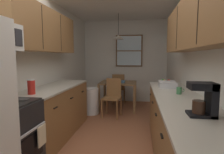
{
  "coord_description": "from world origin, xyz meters",
  "views": [
    {
      "loc": [
        0.48,
        -2.21,
        1.41
      ],
      "look_at": [
        -0.09,
        1.5,
        1.0
      ],
      "focal_mm": 29.37,
      "sensor_mm": 36.0,
      "label": 1
    }
  ],
  "objects_px": {
    "trash_bin": "(91,101)",
    "storage_canister": "(31,87)",
    "mug_by_coffeemaker": "(179,91)",
    "table_serving_bowl": "(122,82)",
    "dining_table": "(118,86)",
    "fruit_bowl": "(166,82)",
    "dining_chair_far": "(118,87)",
    "dish_rack": "(167,84)",
    "coffee_maker": "(205,99)",
    "stove_range": "(6,141)",
    "dining_chair_near": "(112,96)"
  },
  "relations": [
    {
      "from": "dining_chair_near",
      "to": "dining_chair_far",
      "type": "xyz_separation_m",
      "value": [
        -0.01,
        1.25,
        0.0
      ]
    },
    {
      "from": "dish_rack",
      "to": "table_serving_bowl",
      "type": "bearing_deg",
      "value": 120.35
    },
    {
      "from": "dining_table",
      "to": "storage_canister",
      "type": "xyz_separation_m",
      "value": [
        -0.9,
        -2.57,
        0.38
      ]
    },
    {
      "from": "coffee_maker",
      "to": "mug_by_coffeemaker",
      "type": "distance_m",
      "value": 0.97
    },
    {
      "from": "dining_chair_near",
      "to": "dining_chair_far",
      "type": "bearing_deg",
      "value": 90.35
    },
    {
      "from": "stove_range",
      "to": "trash_bin",
      "type": "height_order",
      "value": "stove_range"
    },
    {
      "from": "dining_table",
      "to": "dish_rack",
      "type": "height_order",
      "value": "dish_rack"
    },
    {
      "from": "dining_chair_far",
      "to": "fruit_bowl",
      "type": "bearing_deg",
      "value": -59.72
    },
    {
      "from": "dining_chair_near",
      "to": "dining_chair_far",
      "type": "distance_m",
      "value": 1.25
    },
    {
      "from": "dining_chair_far",
      "to": "mug_by_coffeemaker",
      "type": "distance_m",
      "value": 3.15
    },
    {
      "from": "dining_table",
      "to": "storage_canister",
      "type": "distance_m",
      "value": 2.75
    },
    {
      "from": "storage_canister",
      "to": "stove_range",
      "type": "bearing_deg",
      "value": -89.41
    },
    {
      "from": "dining_table",
      "to": "dish_rack",
      "type": "xyz_separation_m",
      "value": [
        1.04,
        -1.69,
        0.32
      ]
    },
    {
      "from": "trash_bin",
      "to": "fruit_bowl",
      "type": "xyz_separation_m",
      "value": [
        1.67,
        -0.77,
        0.61
      ]
    },
    {
      "from": "trash_bin",
      "to": "dining_chair_near",
      "type": "bearing_deg",
      "value": -9.01
    },
    {
      "from": "dining_chair_near",
      "to": "dish_rack",
      "type": "height_order",
      "value": "dish_rack"
    },
    {
      "from": "dining_chair_far",
      "to": "dish_rack",
      "type": "relative_size",
      "value": 2.65
    },
    {
      "from": "dining_chair_far",
      "to": "dining_table",
      "type": "bearing_deg",
      "value": -83.71
    },
    {
      "from": "dining_chair_near",
      "to": "dining_chair_far",
      "type": "relative_size",
      "value": 1.0
    },
    {
      "from": "coffee_maker",
      "to": "dish_rack",
      "type": "relative_size",
      "value": 0.86
    },
    {
      "from": "trash_bin",
      "to": "storage_canister",
      "type": "bearing_deg",
      "value": -98.41
    },
    {
      "from": "trash_bin",
      "to": "mug_by_coffeemaker",
      "type": "height_order",
      "value": "mug_by_coffeemaker"
    },
    {
      "from": "trash_bin",
      "to": "storage_canister",
      "type": "xyz_separation_m",
      "value": [
        -0.3,
        -2.03,
        0.68
      ]
    },
    {
      "from": "dining_table",
      "to": "fruit_bowl",
      "type": "xyz_separation_m",
      "value": [
        1.06,
        -1.31,
        0.31
      ]
    },
    {
      "from": "mug_by_coffeemaker",
      "to": "dining_chair_far",
      "type": "bearing_deg",
      "value": 112.51
    },
    {
      "from": "stove_range",
      "to": "dining_chair_far",
      "type": "bearing_deg",
      "value": 77.49
    },
    {
      "from": "stove_range",
      "to": "storage_canister",
      "type": "xyz_separation_m",
      "value": [
        -0.01,
        0.54,
        0.53
      ]
    },
    {
      "from": "coffee_maker",
      "to": "table_serving_bowl",
      "type": "relative_size",
      "value": 1.67
    },
    {
      "from": "dining_chair_near",
      "to": "fruit_bowl",
      "type": "distance_m",
      "value": 1.39
    },
    {
      "from": "trash_bin",
      "to": "dish_rack",
      "type": "height_order",
      "value": "dish_rack"
    },
    {
      "from": "dining_table",
      "to": "storage_canister",
      "type": "height_order",
      "value": "storage_canister"
    },
    {
      "from": "dining_table",
      "to": "fruit_bowl",
      "type": "height_order",
      "value": "fruit_bowl"
    },
    {
      "from": "dining_table",
      "to": "mug_by_coffeemaker",
      "type": "height_order",
      "value": "mug_by_coffeemaker"
    },
    {
      "from": "dining_table",
      "to": "coffee_maker",
      "type": "relative_size",
      "value": 3.27
    },
    {
      "from": "stove_range",
      "to": "trash_bin",
      "type": "xyz_separation_m",
      "value": [
        0.29,
        2.57,
        -0.15
      ]
    },
    {
      "from": "table_serving_bowl",
      "to": "storage_canister",
      "type": "bearing_deg",
      "value": -112.25
    },
    {
      "from": "stove_range",
      "to": "dish_rack",
      "type": "relative_size",
      "value": 3.24
    },
    {
      "from": "table_serving_bowl",
      "to": "mug_by_coffeemaker",
      "type": "bearing_deg",
      "value": -64.81
    },
    {
      "from": "dining_chair_near",
      "to": "fruit_bowl",
      "type": "height_order",
      "value": "fruit_bowl"
    },
    {
      "from": "coffee_maker",
      "to": "fruit_bowl",
      "type": "xyz_separation_m",
      "value": [
        -0.08,
        1.9,
        -0.12
      ]
    },
    {
      "from": "stove_range",
      "to": "table_serving_bowl",
      "type": "xyz_separation_m",
      "value": [
        1.01,
        3.02,
        0.3
      ]
    },
    {
      "from": "stove_range",
      "to": "coffee_maker",
      "type": "height_order",
      "value": "coffee_maker"
    },
    {
      "from": "storage_canister",
      "to": "fruit_bowl",
      "type": "xyz_separation_m",
      "value": [
        1.97,
        1.26,
        -0.07
      ]
    },
    {
      "from": "mug_by_coffeemaker",
      "to": "table_serving_bowl",
      "type": "relative_size",
      "value": 0.61
    },
    {
      "from": "dining_chair_near",
      "to": "dining_chair_far",
      "type": "height_order",
      "value": "same"
    },
    {
      "from": "dining_table",
      "to": "storage_canister",
      "type": "bearing_deg",
      "value": -109.37
    },
    {
      "from": "mug_by_coffeemaker",
      "to": "table_serving_bowl",
      "type": "xyz_separation_m",
      "value": [
        -1.01,
        2.16,
        -0.18
      ]
    },
    {
      "from": "dish_rack",
      "to": "coffee_maker",
      "type": "bearing_deg",
      "value": -86.32
    },
    {
      "from": "dining_chair_far",
      "to": "dish_rack",
      "type": "height_order",
      "value": "dish_rack"
    },
    {
      "from": "dining_table",
      "to": "dining_chair_far",
      "type": "distance_m",
      "value": 0.64
    }
  ]
}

